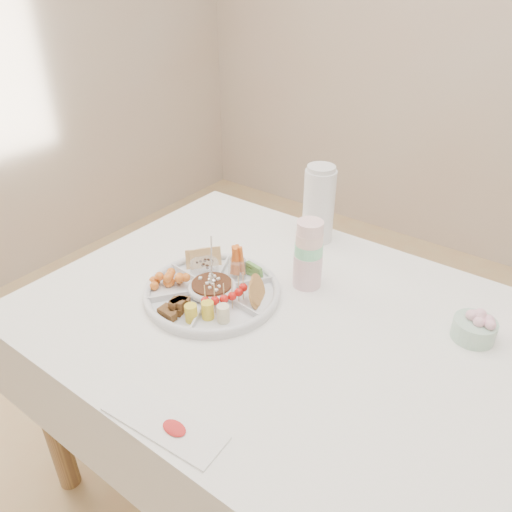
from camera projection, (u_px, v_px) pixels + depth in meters
The scene contains 14 objects.
floor at pixel (295, 498), 1.70m from camera, with size 4.00×4.00×0.00m, color tan.
dining_table at pixel (300, 423), 1.51m from camera, with size 1.52×1.02×0.76m, color white.
party_tray at pixel (212, 290), 1.41m from camera, with size 0.38×0.38×0.04m, color white.
bean_dip at pixel (212, 288), 1.40m from camera, with size 0.11×0.11×0.04m, color #362111.
tortillas at pixel (257, 290), 1.37m from camera, with size 0.09×0.09×0.05m, color #A77C3D, non-canonical shape.
carrot_cucumber at pixel (244, 260), 1.47m from camera, with size 0.11×0.11×0.10m, color orange, non-canonical shape.
pita_raisins at pixel (202, 260), 1.50m from camera, with size 0.12×0.12×0.07m, color tan, non-canonical shape.
cherries at pixel (169, 280), 1.43m from camera, with size 0.12×0.12×0.05m, color orange, non-canonical shape.
granola_chunks at pixel (176, 306), 1.32m from camera, with size 0.09×0.09×0.04m, color brown, non-canonical shape.
banana_tomato at pixel (223, 306), 1.28m from camera, with size 0.11×0.11×0.09m, color #DCC281, non-canonical shape.
cup_stack at pixel (309, 251), 1.41m from camera, with size 0.08×0.08×0.23m, color beige.
thermos at pixel (319, 203), 1.63m from camera, with size 0.10×0.10×0.27m, color white.
flower_bowl at pixel (475, 325), 1.25m from camera, with size 0.11×0.11×0.08m, color #84B8A0.
placemat at pixel (164, 423), 1.04m from camera, with size 0.28×0.09×0.01m, color white.
Camera 1 is at (0.50, -0.90, 1.60)m, focal length 35.00 mm.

